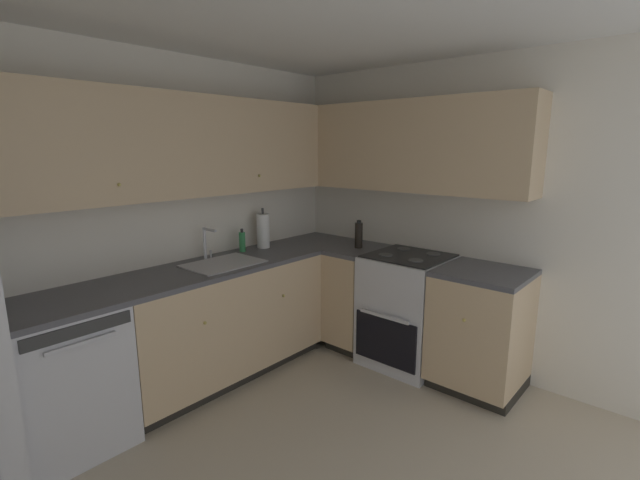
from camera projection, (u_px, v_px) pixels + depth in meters
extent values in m
cube|color=silver|center=(143.00, 226.00, 3.19)|extent=(3.78, 0.05, 2.44)
cube|color=silver|center=(476.00, 219.00, 3.47)|extent=(0.05, 3.44, 2.44)
cube|color=silver|center=(66.00, 378.00, 2.61)|extent=(0.60, 0.60, 0.88)
cube|color=#333333|center=(79.00, 330.00, 2.34)|extent=(0.55, 0.01, 0.07)
cube|color=silver|center=(82.00, 343.00, 2.34)|extent=(0.36, 0.02, 0.02)
cube|color=tan|center=(222.00, 317.00, 3.44)|extent=(1.65, 0.60, 0.79)
cube|color=black|center=(222.00, 368.00, 3.55)|extent=(1.65, 0.54, 0.09)
sphere|color=tan|center=(205.00, 323.00, 2.94)|extent=(0.02, 0.02, 0.02)
sphere|color=tan|center=(284.00, 296.00, 3.47)|extent=(0.02, 0.02, 0.02)
cube|color=#4C4C51|center=(220.00, 266.00, 3.35)|extent=(2.86, 0.60, 0.03)
cube|color=tan|center=(358.00, 294.00, 3.96)|extent=(0.60, 0.35, 0.79)
cube|color=black|center=(359.00, 339.00, 4.08)|extent=(0.54, 0.35, 0.09)
cube|color=tan|center=(480.00, 327.00, 3.25)|extent=(0.60, 0.60, 0.79)
cube|color=black|center=(478.00, 380.00, 3.36)|extent=(0.54, 0.60, 0.09)
sphere|color=tan|center=(464.00, 320.00, 2.98)|extent=(0.02, 0.02, 0.02)
cube|color=#4C4C51|center=(358.00, 250.00, 3.88)|extent=(0.60, 0.35, 0.03)
cube|color=#4C4C51|center=(485.00, 273.00, 3.16)|extent=(0.60, 0.60, 0.03)
cube|color=silver|center=(407.00, 310.00, 3.67)|extent=(0.64, 0.62, 0.91)
cube|color=black|center=(385.00, 341.00, 3.46)|extent=(0.02, 0.55, 0.38)
cube|color=silver|center=(384.00, 316.00, 3.40)|extent=(0.02, 0.43, 0.02)
cube|color=black|center=(409.00, 256.00, 3.57)|extent=(0.59, 0.60, 0.01)
cube|color=silver|center=(428.00, 241.00, 3.78)|extent=(0.03, 0.60, 0.15)
cylinder|color=#4C4C4C|center=(416.00, 260.00, 3.38)|extent=(0.11, 0.11, 0.01)
cylinder|color=#4C4C4C|center=(386.00, 255.00, 3.55)|extent=(0.11, 0.11, 0.01)
cylinder|color=#4C4C4C|center=(433.00, 254.00, 3.58)|extent=(0.11, 0.11, 0.01)
cylinder|color=#4C4C4C|center=(404.00, 249.00, 3.76)|extent=(0.11, 0.11, 0.01)
cube|color=tan|center=(183.00, 146.00, 3.14)|extent=(2.54, 0.32, 0.71)
sphere|color=tan|center=(119.00, 185.00, 2.67)|extent=(0.02, 0.02, 0.02)
sphere|color=tan|center=(260.00, 176.00, 3.49)|extent=(0.02, 0.02, 0.02)
cube|color=tan|center=(400.00, 146.00, 3.61)|extent=(0.32, 2.14, 0.71)
cube|color=#B7B7BC|center=(223.00, 263.00, 3.34)|extent=(0.55, 0.40, 0.01)
cube|color=gray|center=(224.00, 270.00, 3.35)|extent=(0.51, 0.36, 0.09)
cube|color=#99999E|center=(224.00, 268.00, 3.35)|extent=(0.02, 0.35, 0.06)
cylinder|color=silver|center=(205.00, 243.00, 3.46)|extent=(0.02, 0.02, 0.25)
cylinder|color=silver|center=(210.00, 230.00, 3.39)|extent=(0.02, 0.15, 0.02)
cylinder|color=silver|center=(211.00, 254.00, 3.52)|extent=(0.02, 0.02, 0.06)
cylinder|color=#338C4C|center=(242.00, 242.00, 3.72)|extent=(0.05, 0.05, 0.16)
cylinder|color=#262626|center=(242.00, 231.00, 3.70)|extent=(0.02, 0.02, 0.03)
cylinder|color=white|center=(263.00, 231.00, 3.85)|extent=(0.11, 0.11, 0.30)
cylinder|color=#3F3F3F|center=(263.00, 229.00, 3.85)|extent=(0.02, 0.02, 0.36)
cylinder|color=black|center=(359.00, 235.00, 3.85)|extent=(0.07, 0.07, 0.22)
cylinder|color=black|center=(359.00, 222.00, 3.83)|extent=(0.04, 0.04, 0.02)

